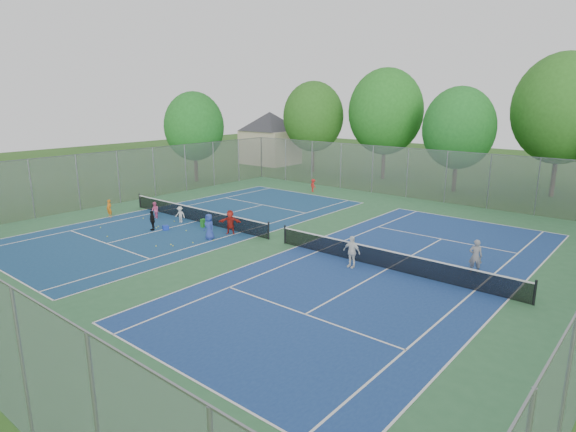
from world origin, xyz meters
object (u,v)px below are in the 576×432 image
at_px(ball_crate, 166,228).
at_px(instructor, 475,256).
at_px(net_left, 196,215).
at_px(net_right, 388,260).
at_px(ball_hopper, 203,223).

height_order(ball_crate, instructor, instructor).
distance_m(net_left, instructor, 17.47).
bearing_deg(net_right, ball_crate, -169.60).
relative_size(net_right, instructor, 7.87).
bearing_deg(net_left, net_right, 0.00).
distance_m(net_right, ball_hopper, 12.54).
relative_size(net_right, ball_hopper, 24.05).
relative_size(ball_crate, instructor, 0.21).
bearing_deg(ball_crate, ball_hopper, 55.05).
bearing_deg(net_left, ball_crate, -86.45).
height_order(ball_hopper, instructor, instructor).
xyz_separation_m(net_left, net_right, (14.00, 0.00, 0.00)).
xyz_separation_m(net_right, ball_hopper, (-12.53, -0.66, -0.19)).
xyz_separation_m(ball_hopper, instructor, (15.87, 2.74, 0.55)).
xyz_separation_m(ball_crate, instructor, (17.18, 4.63, 0.67)).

